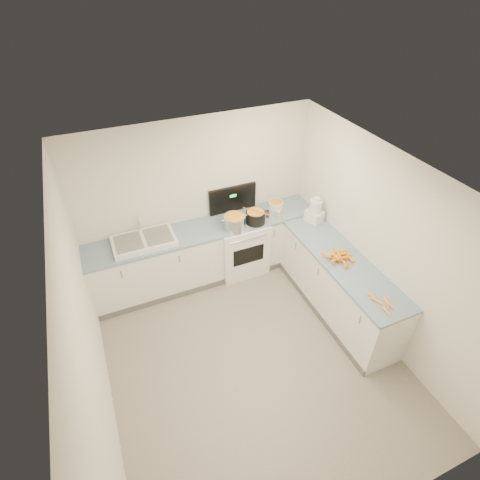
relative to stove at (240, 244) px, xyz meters
name	(u,v)px	position (x,y,z in m)	size (l,w,h in m)	color
floor	(252,357)	(-0.55, -1.69, -0.47)	(3.50, 4.00, 0.00)	gray
ceiling	(258,189)	(-0.55, -1.69, 2.03)	(3.50, 4.00, 0.00)	silver
wall_back	(197,200)	(-0.55, 0.31, 0.78)	(3.50, 2.50, 0.00)	silver
wall_front	(375,476)	(-0.55, -3.69, 0.78)	(3.50, 2.50, 0.00)	silver
wall_left	(87,341)	(-2.30, -1.69, 0.78)	(4.00, 2.50, 0.00)	silver
wall_right	(383,249)	(1.20, -1.69, 0.78)	(4.00, 2.50, 0.00)	silver
counter_back	(207,252)	(-0.55, 0.01, 0.00)	(3.50, 0.62, 0.94)	white
counter_right	(338,285)	(0.90, -1.39, 0.00)	(0.62, 2.20, 0.94)	white
stove	(240,244)	(0.00, 0.00, 0.00)	(0.76, 0.65, 1.36)	white
sink	(144,241)	(-1.45, 0.02, 0.50)	(0.86, 0.52, 0.31)	white
steel_pot	(234,223)	(-0.16, -0.16, 0.56)	(0.32, 0.32, 0.23)	silver
black_pot	(256,218)	(0.19, -0.15, 0.55)	(0.29, 0.29, 0.21)	black
wooden_spoon	(256,211)	(0.19, -0.15, 0.66)	(0.02, 0.02, 0.42)	#AD7A47
mixing_bowl	(276,205)	(0.66, 0.09, 0.52)	(0.24, 0.24, 0.11)	white
extract_bottle	(268,214)	(0.41, -0.11, 0.52)	(0.05, 0.05, 0.12)	#593319
spice_jar	(278,215)	(0.56, -0.17, 0.52)	(0.06, 0.06, 0.10)	#E5B266
food_processor	(315,211)	(1.01, -0.46, 0.64)	(0.26, 0.29, 0.40)	white
carrot_pile	(339,256)	(0.85, -1.34, 0.50)	(0.47, 0.47, 0.10)	orange
peeled_carrots	(383,304)	(0.84, -2.23, 0.49)	(0.18, 0.41, 0.04)	orange
peelings	(128,243)	(-1.67, -0.01, 0.54)	(0.23, 0.22, 0.01)	tan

